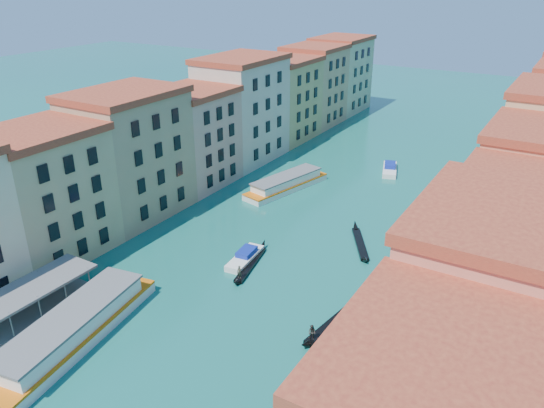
% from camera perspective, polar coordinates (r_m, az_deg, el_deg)
% --- Properties ---
extents(left_bank_palazzos, '(12.80, 128.40, 21.00)m').
position_cam_1_polar(left_bank_palazzos, '(104.30, -5.16, 8.99)').
color(left_bank_palazzos, beige).
rests_on(left_bank_palazzos, ground).
extents(right_bank_palazzos, '(12.80, 128.40, 21.00)m').
position_cam_1_polar(right_bank_palazzos, '(86.07, 26.97, 3.20)').
color(right_bank_palazzos, '#A44E3D').
rests_on(right_bank_palazzos, ground).
extents(quay, '(4.00, 140.00, 1.00)m').
position_cam_1_polar(quay, '(90.03, 20.90, -1.26)').
color(quay, '#A29583').
rests_on(quay, ground).
extents(restaurant_awnings, '(3.20, 44.55, 3.12)m').
position_cam_1_polar(restaurant_awnings, '(53.15, 12.11, -15.68)').
color(restaurant_awnings, maroon).
rests_on(restaurant_awnings, ground).
extents(vaporetto_stop, '(5.40, 16.40, 3.65)m').
position_cam_1_polar(vaporetto_stop, '(67.04, -24.80, -10.02)').
color(vaporetto_stop, slate).
rests_on(vaporetto_stop, ground).
extents(mooring_poles_right, '(1.44, 54.24, 3.20)m').
position_cam_1_polar(mooring_poles_right, '(59.28, 11.03, -12.91)').
color(mooring_poles_right, brown).
rests_on(mooring_poles_right, ground).
extents(mooring_poles_left, '(0.24, 8.24, 3.20)m').
position_cam_1_polar(mooring_poles_left, '(68.98, -26.01, -9.41)').
color(mooring_poles_left, brown).
rests_on(mooring_poles_left, ground).
extents(vaporetto_near, '(8.77, 23.49, 3.41)m').
position_cam_1_polar(vaporetto_near, '(61.39, -20.62, -12.47)').
color(vaporetto_near, white).
rests_on(vaporetto_near, ground).
extents(vaporetto_far, '(8.23, 18.55, 2.69)m').
position_cam_1_polar(vaporetto_far, '(95.41, 1.57, 2.26)').
color(vaporetto_far, white).
rests_on(vaporetto_far, ground).
extents(gondola_fore, '(3.52, 12.09, 2.43)m').
position_cam_1_polar(gondola_fore, '(71.32, -2.34, -6.41)').
color(gondola_fore, black).
rests_on(gondola_fore, ground).
extents(gondola_right, '(2.80, 12.43, 2.48)m').
position_cam_1_polar(gondola_right, '(60.68, 6.40, -12.56)').
color(gondola_right, black).
rests_on(gondola_right, ground).
extents(gondola_far, '(7.03, 11.09, 1.75)m').
position_cam_1_polar(gondola_far, '(77.67, 9.43, -4.09)').
color(gondola_far, black).
rests_on(gondola_far, ground).
extents(motorboat_mid, '(3.08, 7.58, 1.53)m').
position_cam_1_polar(motorboat_mid, '(72.55, -2.89, -5.69)').
color(motorboat_mid, white).
rests_on(motorboat_mid, ground).
extents(motorboat_far, '(4.87, 8.42, 1.66)m').
position_cam_1_polar(motorboat_far, '(106.58, 12.55, 3.73)').
color(motorboat_far, white).
rests_on(motorboat_far, ground).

